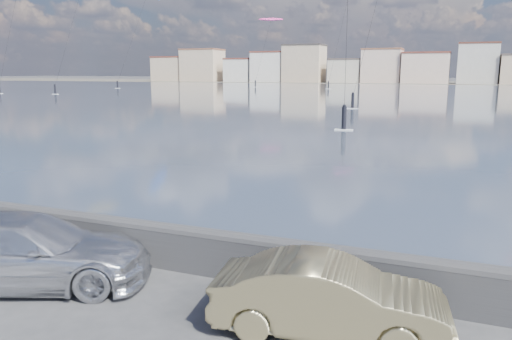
{
  "coord_description": "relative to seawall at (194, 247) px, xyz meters",
  "views": [
    {
      "loc": [
        5.29,
        -6.72,
        4.5
      ],
      "look_at": [
        1.0,
        4.0,
        2.2
      ],
      "focal_mm": 35.0,
      "sensor_mm": 36.0,
      "label": 1
    }
  ],
  "objects": [
    {
      "name": "far_shore_strip",
      "position": [
        0.0,
        197.3,
        -0.57
      ],
      "size": [
        500.0,
        60.0,
        0.0
      ],
      "primitive_type": "cube",
      "color": "#4C473D",
      "rests_on": "ground"
    },
    {
      "name": "kitesurfer_5",
      "position": [
        -47.97,
        135.39,
        18.63
      ],
      "size": [
        7.55,
        17.97,
        20.32
      ],
      "color": "#E5338C",
      "rests_on": "ground"
    },
    {
      "name": "seawall",
      "position": [
        0.0,
        0.0,
        0.0
      ],
      "size": [
        400.0,
        0.36,
        1.08
      ],
      "color": "#28282B",
      "rests_on": "ground"
    },
    {
      "name": "car_silver",
      "position": [
        -2.96,
        -1.92,
        0.17
      ],
      "size": [
        5.61,
        3.99,
        1.51
      ],
      "primitive_type": "imported",
      "rotation": [
        0.0,
        0.0,
        1.98
      ],
      "color": "silver",
      "rests_on": "ground"
    },
    {
      "name": "bay_water",
      "position": [
        0.0,
        88.8,
        -0.58
      ],
      "size": [
        500.0,
        177.0,
        0.0
      ],
      "primitive_type": "cube",
      "color": "#344251",
      "rests_on": "ground"
    },
    {
      "name": "car_champagne",
      "position": [
        3.5,
        -1.54,
        0.09
      ],
      "size": [
        4.21,
        1.98,
        1.33
      ],
      "primitive_type": "imported",
      "rotation": [
        0.0,
        0.0,
        1.71
      ],
      "color": "tan",
      "rests_on": "ground"
    },
    {
      "name": "ground",
      "position": [
        0.0,
        -2.7,
        -0.58
      ],
      "size": [
        700.0,
        700.0,
        0.0
      ],
      "primitive_type": "plane",
      "color": "#333335",
      "rests_on": "ground"
    },
    {
      "name": "far_buildings",
      "position": [
        1.31,
        183.3,
        5.44
      ],
      "size": [
        240.79,
        13.26,
        14.6
      ],
      "color": "#CCB293",
      "rests_on": "ground"
    }
  ]
}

